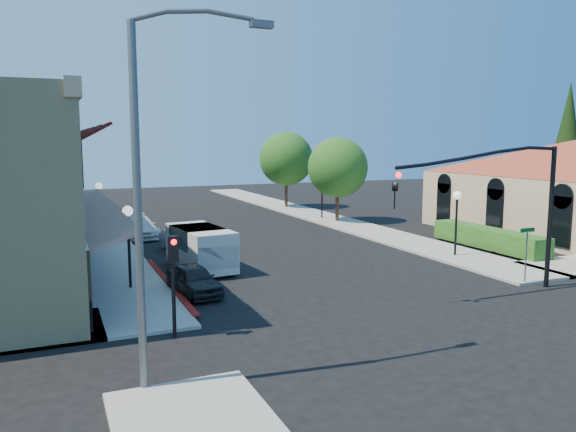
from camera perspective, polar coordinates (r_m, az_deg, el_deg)
name	(u,v)px	position (r m, az deg, el deg)	size (l,w,h in m)	color
ground	(412,320)	(20.42, 12.45, -10.30)	(120.00, 120.00, 0.00)	black
sidewalk_left	(91,226)	(43.25, -19.35, -0.96)	(3.50, 50.00, 0.12)	#99968B
sidewalk_right	(309,214)	(47.66, 2.11, 0.24)	(3.50, 50.00, 0.12)	#99968B
curb_red_strip	(169,286)	(24.95, -12.02, -6.98)	(0.25, 10.00, 0.06)	maroon
hedge	(488,249)	(34.43, 19.63, -3.20)	(1.40, 8.00, 1.10)	#1E4F16
conifer_far	(567,139)	(51.89, 26.52, 7.03)	(3.20, 3.20, 11.00)	#372216
street_tree_a	(338,168)	(42.86, 5.06, 4.93)	(4.56, 4.56, 6.48)	#372216
street_tree_b	(286,159)	(51.87, -0.18, 5.82)	(4.94, 4.94, 7.02)	#372216
signal_mast_arm	(513,194)	(24.50, 21.89, 2.08)	(8.01, 0.39, 6.00)	black
secondary_signal	(173,267)	(17.91, -11.56, -5.14)	(0.28, 0.42, 3.32)	black
cobra_streetlight	(152,181)	(13.95, -13.68, 3.44)	(3.60, 0.25, 9.31)	#595B5E
street_name_sign	(527,246)	(26.47, 23.08, -2.82)	(0.80, 0.06, 2.50)	#595B5E
lamppost_left_near	(128,226)	(24.16, -15.93, -0.96)	(0.44, 0.44, 3.57)	black
lamppost_left_far	(99,195)	(38.00, -18.64, 2.00)	(0.44, 0.44, 3.57)	black
lamppost_right_near	(457,207)	(31.19, 16.78, 0.91)	(0.44, 0.44, 3.57)	black
lamppost_right_far	(322,185)	(44.59, 3.49, 3.17)	(0.44, 0.44, 3.57)	black
white_van	(201,246)	(27.42, -8.84, -3.01)	(2.52, 4.86, 2.07)	beige
parked_car_a	(194,279)	(23.35, -9.56, -6.37)	(1.45, 3.61, 1.23)	black
parked_car_b	(179,241)	(32.39, -10.99, -2.47)	(1.28, 3.68, 1.21)	#B5B7BA
parked_car_c	(139,227)	(37.57, -14.89, -1.08)	(1.90, 4.67, 1.35)	silver
parked_car_d	(129,219)	(42.43, -15.86, -0.26)	(1.94, 4.20, 1.17)	#B0B4B6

